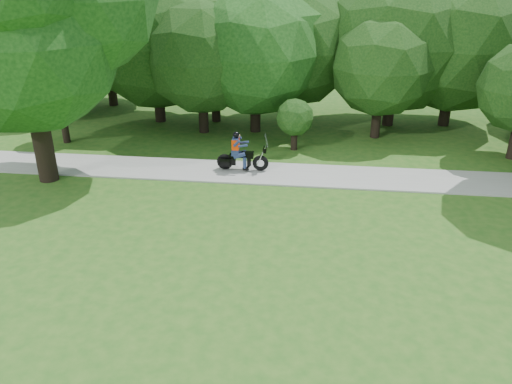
{
  "coord_description": "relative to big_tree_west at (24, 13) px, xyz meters",
  "views": [
    {
      "loc": [
        -0.91,
        -9.37,
        7.12
      ],
      "look_at": [
        -2.51,
        3.81,
        1.14
      ],
      "focal_mm": 35.0,
      "sensor_mm": 36.0,
      "label": 1
    }
  ],
  "objects": [
    {
      "name": "walkway",
      "position": [
        10.54,
        1.15,
        -5.73
      ],
      "size": [
        60.0,
        2.2,
        0.06
      ],
      "primitive_type": "cube",
      "color": "gray",
      "rests_on": "ground"
    },
    {
      "name": "tree_line",
      "position": [
        11.16,
        7.85,
        -2.09
      ],
      "size": [
        38.28,
        11.7,
        7.36
      ],
      "color": "black",
      "rests_on": "ground"
    },
    {
      "name": "big_tree_west",
      "position": [
        0.0,
        0.0,
        0.0
      ],
      "size": [
        8.64,
        6.56,
        9.96
      ],
      "color": "black",
      "rests_on": "ground"
    },
    {
      "name": "ground",
      "position": [
        10.54,
        -6.85,
        -5.76
      ],
      "size": [
        100.0,
        100.0,
        0.0
      ],
      "primitive_type": "plane",
      "color": "#265C1A",
      "rests_on": "ground"
    },
    {
      "name": "touring_motorcycle",
      "position": [
        6.86,
        1.31,
        -5.15
      ],
      "size": [
        1.98,
        0.56,
        1.52
      ],
      "rotation": [
        0.0,
        0.0,
        0.02
      ],
      "color": "black",
      "rests_on": "walkway"
    }
  ]
}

